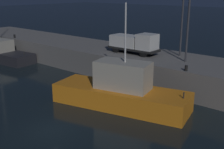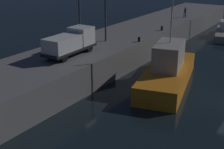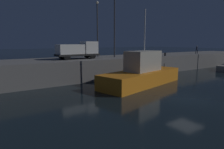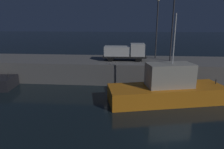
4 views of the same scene
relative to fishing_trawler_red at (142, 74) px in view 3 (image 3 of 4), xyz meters
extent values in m
plane|color=black|center=(-0.90, -6.86, -1.36)|extent=(320.00, 320.00, 0.00)
cube|color=slate|center=(-0.90, 8.58, 0.03)|extent=(75.28, 7.77, 2.78)
cube|color=orange|center=(-0.06, -0.01, -0.52)|extent=(12.39, 6.33, 1.68)
cube|color=#ADA899|center=(0.16, 0.04, 1.50)|extent=(5.00, 3.33, 2.36)
cylinder|color=silver|center=(0.34, 0.08, 5.08)|extent=(0.14, 0.14, 4.81)
cylinder|color=#262626|center=(5.25, 1.25, 0.57)|extent=(0.10, 0.10, 0.50)
cylinder|color=#38383D|center=(-0.05, 10.40, 5.48)|extent=(0.20, 0.20, 8.12)
sphere|color=#F9EFCC|center=(-0.05, 10.40, 9.72)|extent=(0.44, 0.44, 0.44)
cylinder|color=#38383D|center=(1.73, 8.26, 5.81)|extent=(0.20, 0.20, 8.79)
cylinder|color=black|center=(-2.75, 8.87, 1.87)|extent=(0.91, 0.30, 0.90)
cylinder|color=black|center=(-2.71, 7.20, 1.87)|extent=(0.91, 0.30, 0.90)
cylinder|color=black|center=(-6.58, 8.77, 1.87)|extent=(0.91, 0.30, 0.90)
cylinder|color=black|center=(-6.54, 7.10, 1.87)|extent=(0.91, 0.30, 0.90)
cube|color=black|center=(-4.64, 7.99, 1.99)|extent=(6.03, 2.14, 0.25)
cube|color=silver|center=(-2.85, 8.03, 2.96)|extent=(1.96, 2.04, 1.69)
cube|color=silver|center=(-5.72, 7.96, 2.76)|extent=(3.52, 2.08, 1.29)
cylinder|color=black|center=(20.40, 6.46, 1.79)|extent=(0.12, 0.12, 0.74)
cylinder|color=black|center=(20.62, 6.27, 1.79)|extent=(0.12, 0.12, 0.74)
cylinder|color=#1E2333|center=(20.51, 6.37, 2.46)|extent=(0.40, 0.40, 0.61)
sphere|color=#8C664C|center=(20.51, 6.37, 2.88)|extent=(0.18, 0.18, 0.18)
cylinder|color=black|center=(10.09, 5.37, 1.68)|extent=(0.28, 0.28, 0.53)
cylinder|color=black|center=(3.45, 5.02, 1.68)|extent=(0.28, 0.28, 0.52)
camera|label=1|loc=(14.97, -18.59, 8.47)|focal=47.00mm
camera|label=2|loc=(-27.28, -11.44, 10.22)|focal=52.26mm
camera|label=3|loc=(-16.12, -17.43, 3.67)|focal=31.99mm
camera|label=4|loc=(-3.95, -19.92, 6.70)|focal=32.05mm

